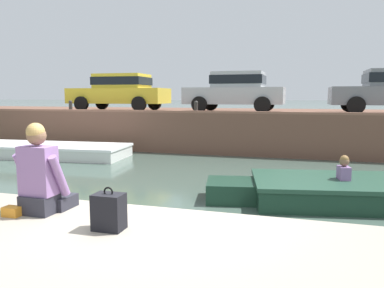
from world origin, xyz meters
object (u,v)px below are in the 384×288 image
(boat_moored_west_white, at_px, (41,150))
(mooring_bollard_mid, at_px, (196,106))
(backpack_on_ledge, at_px, (110,212))
(motorboat_passing, at_px, (369,192))
(car_left_inner_silver, at_px, (236,90))
(car_leftmost_yellow, at_px, (120,91))
(mooring_bollard_west, at_px, (71,105))
(bottle_drink, at_px, (26,197))
(person_seated_left, at_px, (42,178))

(boat_moored_west_white, relative_size, mooring_bollard_mid, 15.19)
(backpack_on_ledge, bearing_deg, mooring_bollard_mid, 101.16)
(boat_moored_west_white, relative_size, motorboat_passing, 1.11)
(boat_moored_west_white, bearing_deg, car_left_inner_silver, 30.54)
(motorboat_passing, height_order, car_left_inner_silver, car_left_inner_silver)
(car_leftmost_yellow, xyz_separation_m, mooring_bollard_west, (-1.48, -1.50, -0.61))
(bottle_drink, bearing_deg, car_left_inner_silver, 87.53)
(car_leftmost_yellow, distance_m, mooring_bollard_west, 2.19)
(mooring_bollard_mid, height_order, bottle_drink, mooring_bollard_mid)
(boat_moored_west_white, bearing_deg, person_seated_left, -51.70)
(boat_moored_west_white, xyz_separation_m, motorboat_passing, (10.10, -3.17, 0.03))
(person_seated_left, height_order, bottle_drink, person_seated_left)
(motorboat_passing, bearing_deg, car_left_inner_silver, 119.18)
(mooring_bollard_mid, bearing_deg, person_seated_left, -83.87)
(car_left_inner_silver, bearing_deg, mooring_bollard_west, -167.07)
(person_seated_left, distance_m, backpack_on_ledge, 1.01)
(motorboat_passing, bearing_deg, boat_moored_west_white, 162.57)
(car_leftmost_yellow, bearing_deg, mooring_bollard_mid, -21.43)
(person_seated_left, bearing_deg, mooring_bollard_west, 122.57)
(motorboat_passing, relative_size, mooring_bollard_mid, 13.64)
(boat_moored_west_white, height_order, mooring_bollard_mid, mooring_bollard_mid)
(boat_moored_west_white, distance_m, car_left_inner_silver, 7.58)
(car_leftmost_yellow, xyz_separation_m, bottle_drink, (4.54, -11.30, -1.39))
(car_left_inner_silver, distance_m, person_seated_left, 11.50)
(boat_moored_west_white, xyz_separation_m, bottle_drink, (5.78, -7.60, 0.75))
(car_leftmost_yellow, height_order, car_left_inner_silver, same)
(boat_moored_west_white, relative_size, car_leftmost_yellow, 1.60)
(mooring_bollard_mid, bearing_deg, motorboat_passing, -46.76)
(motorboat_passing, xyz_separation_m, car_left_inner_silver, (-3.83, 6.87, 2.11))
(boat_moored_west_white, bearing_deg, car_leftmost_yellow, 71.52)
(motorboat_passing, distance_m, mooring_bollard_west, 11.75)
(backpack_on_ledge, bearing_deg, mooring_bollard_west, 125.55)
(motorboat_passing, xyz_separation_m, backpack_on_ledge, (-3.04, -4.85, 0.79))
(mooring_bollard_west, height_order, backpack_on_ledge, mooring_bollard_west)
(person_seated_left, height_order, backpack_on_ledge, person_seated_left)
(car_leftmost_yellow, relative_size, person_seated_left, 4.38)
(car_left_inner_silver, bearing_deg, boat_moored_west_white, -149.46)
(mooring_bollard_west, bearing_deg, boat_moored_west_white, -83.81)
(car_leftmost_yellow, xyz_separation_m, backpack_on_ledge, (5.83, -11.72, -1.31))
(car_leftmost_yellow, distance_m, backpack_on_ledge, 13.15)
(mooring_bollard_west, bearing_deg, car_left_inner_silver, 12.93)
(car_leftmost_yellow, relative_size, mooring_bollard_mid, 9.49)
(mooring_bollard_mid, bearing_deg, car_leftmost_yellow, 158.57)
(motorboat_passing, distance_m, bottle_drink, 6.23)
(mooring_bollard_west, bearing_deg, mooring_bollard_mid, 0.00)
(boat_moored_west_white, height_order, person_seated_left, person_seated_left)
(motorboat_passing, xyz_separation_m, bottle_drink, (-4.32, -4.43, 0.72))
(motorboat_passing, height_order, car_leftmost_yellow, car_leftmost_yellow)
(motorboat_passing, distance_m, backpack_on_ledge, 5.77)
(mooring_bollard_mid, height_order, backpack_on_ledge, mooring_bollard_mid)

